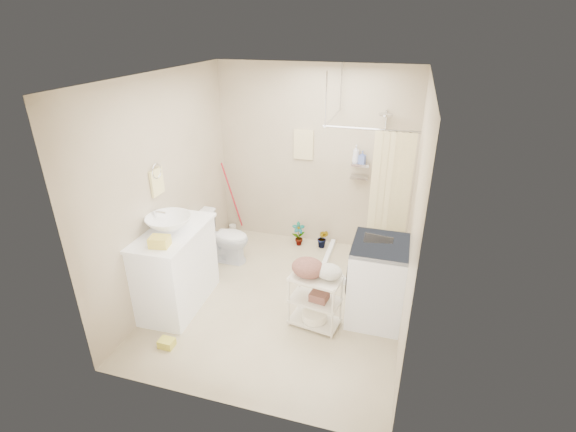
% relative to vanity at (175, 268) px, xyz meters
% --- Properties ---
extents(floor, '(3.20, 3.20, 0.00)m').
position_rel_vanity_xyz_m(floor, '(1.16, 0.40, -0.49)').
color(floor, '#C1B490').
rests_on(floor, ground).
extents(ceiling, '(2.80, 3.20, 0.04)m').
position_rel_vanity_xyz_m(ceiling, '(1.16, 0.40, 2.11)').
color(ceiling, silver).
rests_on(ceiling, ground).
extents(wall_back, '(2.80, 0.04, 2.60)m').
position_rel_vanity_xyz_m(wall_back, '(1.16, 2.00, 0.81)').
color(wall_back, '#BBAC91').
rests_on(wall_back, ground).
extents(wall_front, '(2.80, 0.04, 2.60)m').
position_rel_vanity_xyz_m(wall_front, '(1.16, -1.20, 0.81)').
color(wall_front, '#BBAC91').
rests_on(wall_front, ground).
extents(wall_left, '(0.04, 3.20, 2.60)m').
position_rel_vanity_xyz_m(wall_left, '(-0.24, 0.40, 0.81)').
color(wall_left, '#BBAC91').
rests_on(wall_left, ground).
extents(wall_right, '(0.04, 3.20, 2.60)m').
position_rel_vanity_xyz_m(wall_right, '(2.56, 0.40, 0.81)').
color(wall_right, '#BBAC91').
rests_on(wall_right, ground).
extents(vanity, '(0.65, 1.12, 0.97)m').
position_rel_vanity_xyz_m(vanity, '(0.00, 0.00, 0.00)').
color(vanity, white).
rests_on(vanity, ground).
extents(sink, '(0.54, 0.54, 0.17)m').
position_rel_vanity_xyz_m(sink, '(0.00, -0.01, 0.57)').
color(sink, white).
rests_on(sink, vanity).
extents(counter_basket, '(0.22, 0.18, 0.11)m').
position_rel_vanity_xyz_m(counter_basket, '(0.09, -0.35, 0.54)').
color(counter_basket, '#DAC648').
rests_on(counter_basket, vanity).
extents(floor_basket, '(0.23, 0.18, 0.12)m').
position_rel_vanity_xyz_m(floor_basket, '(0.25, -0.71, -0.43)').
color(floor_basket, '#DCD746').
rests_on(floor_basket, ground).
extents(toilet, '(0.70, 0.40, 0.72)m').
position_rel_vanity_xyz_m(toilet, '(0.12, 1.07, -0.13)').
color(toilet, silver).
rests_on(toilet, ground).
extents(mop, '(0.13, 0.13, 1.17)m').
position_rel_vanity_xyz_m(mop, '(-0.12, 1.91, 0.10)').
color(mop, red).
rests_on(mop, ground).
extents(potted_plant_a, '(0.23, 0.20, 0.37)m').
position_rel_vanity_xyz_m(potted_plant_a, '(1.01, 1.77, -0.30)').
color(potted_plant_a, brown).
rests_on(potted_plant_a, ground).
extents(potted_plant_b, '(0.19, 0.16, 0.30)m').
position_rel_vanity_xyz_m(potted_plant_b, '(1.37, 1.80, -0.34)').
color(potted_plant_b, brown).
rests_on(potted_plant_b, ground).
extents(hanging_towel, '(0.28, 0.03, 0.42)m').
position_rel_vanity_xyz_m(hanging_towel, '(1.01, 1.98, 1.01)').
color(hanging_towel, beige).
rests_on(hanging_towel, wall_back).
extents(towel_ring, '(0.04, 0.22, 0.34)m').
position_rel_vanity_xyz_m(towel_ring, '(-0.22, 0.20, 0.98)').
color(towel_ring, '#F8EB97').
rests_on(towel_ring, wall_left).
extents(tp_holder, '(0.08, 0.12, 0.14)m').
position_rel_vanity_xyz_m(tp_holder, '(-0.20, 0.45, 0.23)').
color(tp_holder, white).
rests_on(tp_holder, wall_left).
extents(shower, '(1.10, 1.10, 2.10)m').
position_rel_vanity_xyz_m(shower, '(2.01, 1.45, 0.56)').
color(shower, white).
rests_on(shower, ground).
extents(shampoo_bottle_a, '(0.10, 0.10, 0.24)m').
position_rel_vanity_xyz_m(shampoo_bottle_a, '(1.76, 1.93, 0.96)').
color(shampoo_bottle_a, silver).
rests_on(shampoo_bottle_a, shower).
extents(shampoo_bottle_b, '(0.10, 0.10, 0.18)m').
position_rel_vanity_xyz_m(shampoo_bottle_b, '(1.85, 1.90, 0.92)').
color(shampoo_bottle_b, '#5065AF').
rests_on(shampoo_bottle_b, shower).
extents(washing_machine, '(0.65, 0.67, 0.95)m').
position_rel_vanity_xyz_m(washing_machine, '(2.30, 0.39, -0.01)').
color(washing_machine, white).
rests_on(washing_machine, ground).
extents(laundry_rack, '(0.58, 0.40, 0.74)m').
position_rel_vanity_xyz_m(laundry_rack, '(1.65, 0.07, -0.12)').
color(laundry_rack, beige).
rests_on(laundry_rack, ground).
extents(ironing_board, '(0.31, 0.13, 1.07)m').
position_rel_vanity_xyz_m(ironing_board, '(2.20, 0.27, 0.05)').
color(ironing_board, black).
rests_on(ironing_board, ground).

